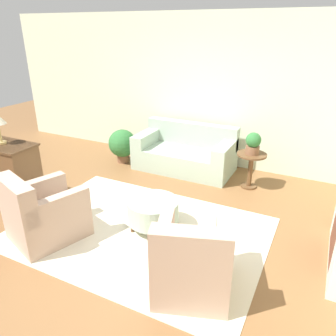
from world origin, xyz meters
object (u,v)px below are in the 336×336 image
(side_table, at_px, (251,165))
(potted_plant_on_side_table, at_px, (253,143))
(ottoman_table, at_px, (153,211))
(dresser, at_px, (8,172))
(armchair_right, at_px, (192,262))
(couch, at_px, (185,153))
(armchair_left, at_px, (43,215))
(potted_plant_floor, at_px, (122,144))

(side_table, xyz_separation_m, potted_plant_on_side_table, (0.00, 0.00, 0.38))
(ottoman_table, bearing_deg, dresser, -173.07)
(armchair_right, bearing_deg, potted_plant_on_side_table, 90.88)
(couch, bearing_deg, armchair_left, -103.45)
(armchair_left, distance_m, potted_plant_on_side_table, 3.34)
(armchair_right, bearing_deg, side_table, 90.88)
(couch, distance_m, armchair_right, 3.19)
(ottoman_table, relative_size, potted_plant_floor, 1.02)
(armchair_right, relative_size, potted_plant_on_side_table, 2.92)
(couch, distance_m, potted_plant_on_side_table, 1.41)
(side_table, height_order, potted_plant_on_side_table, potted_plant_on_side_table)
(ottoman_table, relative_size, potted_plant_on_side_table, 1.90)
(potted_plant_on_side_table, bearing_deg, armchair_right, -89.12)
(potted_plant_on_side_table, bearing_deg, couch, 169.07)
(potted_plant_on_side_table, height_order, potted_plant_floor, potted_plant_on_side_table)
(armchair_left, xyz_separation_m, side_table, (1.99, 2.64, 0.06))
(ottoman_table, distance_m, side_table, 2.03)
(couch, bearing_deg, armchair_right, -65.13)
(armchair_right, relative_size, side_table, 1.73)
(side_table, xyz_separation_m, dresser, (-3.23, -2.12, 0.08))
(side_table, height_order, potted_plant_floor, potted_plant_floor)
(couch, height_order, side_table, couch)
(armchair_right, xyz_separation_m, potted_plant_on_side_table, (-0.04, 2.64, 0.44))
(couch, height_order, ottoman_table, couch)
(potted_plant_on_side_table, bearing_deg, ottoman_table, -115.01)
(armchair_right, relative_size, dresser, 1.06)
(armchair_right, height_order, potted_plant_on_side_table, potted_plant_on_side_table)
(armchair_left, xyz_separation_m, dresser, (-1.23, 0.52, 0.14))
(armchair_right, height_order, ottoman_table, armchair_right)
(ottoman_table, xyz_separation_m, side_table, (0.85, 1.83, 0.13))
(side_table, distance_m, potted_plant_on_side_table, 0.38)
(armchair_right, height_order, potted_plant_floor, armchair_right)
(armchair_right, bearing_deg, dresser, 170.92)
(couch, bearing_deg, potted_plant_on_side_table, -10.93)
(couch, bearing_deg, potted_plant_floor, -168.59)
(armchair_right, xyz_separation_m, ottoman_table, (-0.90, 0.81, -0.07))
(couch, relative_size, armchair_left, 1.74)
(potted_plant_on_side_table, distance_m, potted_plant_floor, 2.59)
(ottoman_table, xyz_separation_m, potted_plant_on_side_table, (0.85, 1.83, 0.52))
(couch, xyz_separation_m, side_table, (1.30, -0.25, 0.10))
(ottoman_table, bearing_deg, potted_plant_floor, 132.99)
(ottoman_table, bearing_deg, armchair_left, -144.54)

